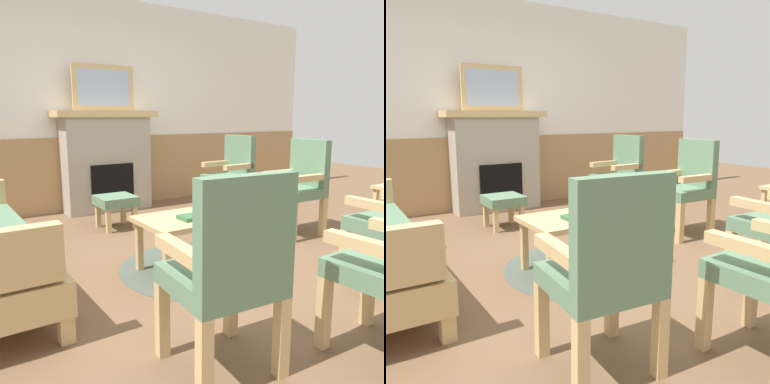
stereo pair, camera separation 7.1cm
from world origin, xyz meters
TOP-DOWN VIEW (x-y plane):
  - ground_plane at (0.00, 0.00)m, footprint 14.00×14.00m
  - wall_back at (0.00, 2.60)m, footprint 7.20×0.14m
  - fireplace at (0.00, 2.35)m, footprint 1.30×0.44m
  - framed_picture at (0.00, 2.35)m, footprint 0.80×0.04m
  - coffee_table at (-0.18, -0.02)m, footprint 0.96×0.56m
  - round_rug at (-0.18, -0.02)m, footprint 1.29×1.29m
  - book_on_table at (-0.28, -0.10)m, footprint 0.22×0.16m
  - footstool at (-0.26, 1.46)m, footprint 0.40×0.40m
  - armchair_near_fireplace at (1.25, 0.22)m, footprint 0.50×0.50m
  - armchair_by_window_left at (1.22, 1.30)m, footprint 0.51×0.51m
  - armchair_corner_left at (-0.85, -1.24)m, footprint 0.52×0.52m

SIDE VIEW (x-z plane):
  - ground_plane at x=0.00m, z-range 0.00..0.00m
  - round_rug at x=-0.18m, z-range 0.00..0.01m
  - footstool at x=-0.26m, z-range 0.10..0.46m
  - coffee_table at x=-0.18m, z-range 0.17..0.61m
  - book_on_table at x=-0.28m, z-range 0.44..0.47m
  - armchair_near_fireplace at x=1.25m, z-range 0.05..1.03m
  - armchair_by_window_left at x=1.22m, z-range 0.05..1.03m
  - armchair_corner_left at x=-0.85m, z-range 0.05..1.03m
  - fireplace at x=0.00m, z-range 0.01..1.29m
  - wall_back at x=0.00m, z-range -0.04..2.66m
  - framed_picture at x=0.00m, z-range 1.28..1.84m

